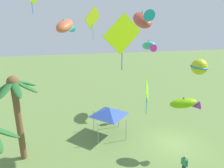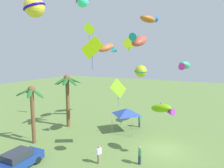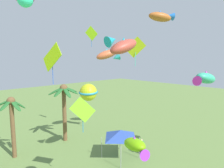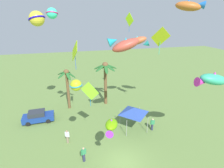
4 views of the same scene
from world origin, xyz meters
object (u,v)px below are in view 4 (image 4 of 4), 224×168
at_px(kite_diamond_9, 90,91).
at_px(spectator_1, 67,136).
at_px(kite_fish_3, 212,80).
at_px(kite_ball_7, 37,19).
at_px(palm_tree_0, 106,74).
at_px(kite_diamond_2, 75,51).
at_px(kite_fish_5, 111,125).
at_px(kite_diamond_8, 160,37).
at_px(spectator_2, 84,154).
at_px(kite_diamond_6, 129,20).
at_px(kite_ball_10, 52,13).
at_px(festival_tent, 134,111).
at_px(parked_car_0, 38,116).
at_px(kite_fish_11, 190,6).
at_px(kite_fish_1, 124,44).
at_px(spectator_0, 152,124).
at_px(palm_tree_1, 67,81).
at_px(kite_fish_0, 138,41).
at_px(kite_ball_4, 76,85).

bearing_deg(kite_diamond_9, spectator_1, 168.20).
bearing_deg(kite_fish_3, kite_ball_7, 146.93).
distance_m(palm_tree_0, kite_diamond_2, 9.42).
distance_m(kite_fish_5, kite_diamond_8, 11.41).
relative_size(spectator_2, kite_diamond_2, 0.53).
bearing_deg(kite_diamond_6, palm_tree_0, 154.55).
height_order(spectator_2, kite_diamond_2, kite_diamond_2).
bearing_deg(kite_ball_10, spectator_2, -68.81).
bearing_deg(spectator_1, festival_tent, 5.87).
height_order(kite_ball_7, kite_diamond_8, kite_ball_7).
distance_m(parked_car_0, kite_diamond_6, 17.54).
relative_size(kite_diamond_8, kite_fish_11, 1.07).
bearing_deg(kite_ball_10, parked_car_0, 129.68).
xyz_separation_m(kite_fish_3, kite_fish_5, (-8.74, 0.64, -3.57)).
relative_size(palm_tree_0, kite_fish_11, 2.32).
distance_m(palm_tree_0, kite_ball_7, 11.87).
xyz_separation_m(spectator_1, kite_diamond_8, (11.07, 1.68, 10.07)).
bearing_deg(kite_fish_1, kite_diamond_9, 166.27).
relative_size(kite_fish_3, kite_diamond_6, 1.25).
height_order(spectator_0, festival_tent, festival_tent).
xyz_separation_m(palm_tree_1, kite_fish_3, (12.16, -13.14, 3.62)).
bearing_deg(kite_diamond_2, festival_tent, -6.23).
xyz_separation_m(kite_fish_0, kite_diamond_8, (1.56, -2.61, 0.72)).
relative_size(spectator_0, spectator_1, 1.00).
relative_size(palm_tree_1, kite_fish_3, 1.99).
relative_size(spectator_2, kite_fish_5, 0.63).
height_order(palm_tree_0, kite_ball_4, kite_ball_4).
distance_m(spectator_1, kite_fish_3, 15.32).
bearing_deg(kite_ball_7, kite_fish_0, -1.15).
bearing_deg(kite_fish_3, kite_ball_10, 154.22).
distance_m(spectator_2, kite_fish_3, 13.37).
height_order(spectator_1, kite_diamond_2, kite_diamond_2).
xyz_separation_m(palm_tree_0, kite_fish_0, (3.38, -3.93, 5.14)).
distance_m(kite_diamond_6, kite_ball_10, 10.92).
distance_m(palm_tree_1, kite_ball_10, 11.36).
distance_m(spectator_0, kite_ball_7, 17.64).
bearing_deg(kite_fish_1, kite_diamond_8, 29.69).
bearing_deg(kite_fish_11, palm_tree_1, 146.12).
bearing_deg(spectator_1, palm_tree_0, 53.26).
height_order(kite_ball_7, kite_fish_11, kite_fish_11).
bearing_deg(kite_ball_4, kite_diamond_2, 86.30).
distance_m(kite_fish_1, kite_ball_7, 9.97).
bearing_deg(kite_diamond_9, parked_car_0, 136.84).
bearing_deg(parked_car_0, kite_ball_4, -60.09).
relative_size(kite_ball_4, kite_diamond_8, 0.47).
bearing_deg(palm_tree_1, kite_fish_3, -47.21).
xyz_separation_m(spectator_2, kite_diamond_6, (7.70, 9.91, 11.84)).
height_order(kite_diamond_2, kite_ball_4, kite_diamond_2).
distance_m(spectator_1, kite_diamond_6, 16.43).
bearing_deg(kite_fish_0, parked_car_0, 175.44).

